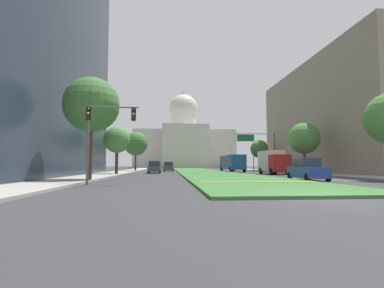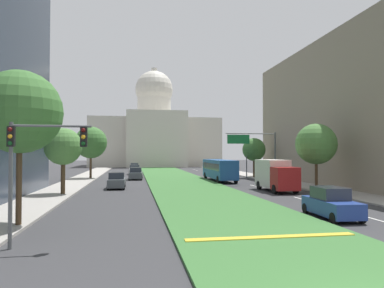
# 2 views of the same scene
# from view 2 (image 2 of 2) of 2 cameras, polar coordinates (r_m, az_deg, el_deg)

# --- Properties ---
(ground_plane) EXTENTS (260.00, 260.00, 0.00)m
(ground_plane) POSITION_cam_2_polar(r_m,az_deg,el_deg) (58.62, -3.34, -5.27)
(ground_plane) COLOR #333335
(grass_median) EXTENTS (8.75, 91.84, 0.14)m
(grass_median) POSITION_cam_2_polar(r_m,az_deg,el_deg) (53.56, -2.77, -5.56)
(grass_median) COLOR #386B33
(grass_median) RESTS_ON ground_plane
(median_curb_nose) EXTENTS (7.87, 0.50, 0.04)m
(median_curb_nose) POSITION_cam_2_polar(r_m,az_deg,el_deg) (16.78, 12.70, -14.37)
(median_curb_nose) COLOR gold
(median_curb_nose) RESTS_ON grass_median
(lane_dashes_right) EXTENTS (0.16, 66.05, 0.01)m
(lane_dashes_right) POSITION_cam_2_polar(r_m,az_deg,el_deg) (54.40, 5.74, -5.56)
(lane_dashes_right) COLOR silver
(lane_dashes_right) RESTS_ON ground_plane
(sidewalk_left) EXTENTS (4.00, 91.84, 0.15)m
(sidewalk_left) POSITION_cam_2_polar(r_m,az_deg,el_deg) (48.70, -18.24, -5.90)
(sidewalk_left) COLOR #9E9991
(sidewalk_left) RESTS_ON ground_plane
(sidewalk_right) EXTENTS (4.00, 91.84, 0.15)m
(sidewalk_right) POSITION_cam_2_polar(r_m,az_deg,el_deg) (52.00, 13.03, -5.65)
(sidewalk_right) COLOR #9E9991
(sidewalk_right) RESTS_ON ground_plane
(midrise_block_right) EXTENTS (15.37, 33.81, 17.55)m
(midrise_block_right) POSITION_cam_2_polar(r_m,az_deg,el_deg) (50.33, 26.53, 4.24)
(midrise_block_right) COLOR gray
(midrise_block_right) RESTS_ON ground_plane
(capitol_building) EXTENTS (36.82, 28.91, 30.11)m
(capitol_building) POSITION_cam_2_polar(r_m,az_deg,el_deg) (108.60, -6.10, 1.30)
(capitol_building) COLOR beige
(capitol_building) RESTS_ON ground_plane
(traffic_light_near_left) EXTENTS (3.34, 0.35, 5.20)m
(traffic_light_near_left) POSITION_cam_2_polar(r_m,az_deg,el_deg) (16.05, -24.27, -1.78)
(traffic_light_near_left) COLOR #515456
(traffic_light_near_left) RESTS_ON ground_plane
(traffic_light_far_right) EXTENTS (0.28, 0.35, 5.20)m
(traffic_light_far_right) POSITION_cam_2_polar(r_m,az_deg,el_deg) (55.36, 8.78, -2.05)
(traffic_light_far_right) COLOR #515456
(traffic_light_far_right) RESTS_ON ground_plane
(overhead_guide_sign) EXTENTS (6.46, 0.20, 6.50)m
(overhead_guide_sign) POSITION_cam_2_polar(r_m,az_deg,el_deg) (44.43, 10.33, -0.43)
(overhead_guide_sign) COLOR #515456
(overhead_guide_sign) RESTS_ON ground_plane
(street_tree_left_near) EXTENTS (4.42, 4.42, 8.32)m
(street_tree_left_near) POSITION_cam_2_polar(r_m,az_deg,el_deg) (20.96, -25.97, 4.62)
(street_tree_left_near) COLOR #4C3823
(street_tree_left_near) RESTS_ON ground_plane
(street_tree_left_mid) EXTENTS (3.43, 3.43, 6.23)m
(street_tree_left_mid) POSITION_cam_2_polar(r_m,az_deg,el_deg) (34.88, -20.01, -0.44)
(street_tree_left_mid) COLOR #4C3823
(street_tree_left_mid) RESTS_ON ground_plane
(street_tree_right_mid) EXTENTS (4.17, 4.17, 6.92)m
(street_tree_right_mid) POSITION_cam_2_polar(r_m,az_deg,el_deg) (38.44, 19.33, -0.02)
(street_tree_right_mid) COLOR #4C3823
(street_tree_right_mid) RESTS_ON ground_plane
(street_tree_left_far) EXTENTS (4.78, 4.78, 7.88)m
(street_tree_left_far) POSITION_cam_2_polar(r_m,az_deg,el_deg) (55.14, -15.97, 0.23)
(street_tree_left_far) COLOR #4C3823
(street_tree_left_far) RESTS_ON ground_plane
(street_tree_right_far) EXTENTS (3.61, 3.61, 6.25)m
(street_tree_right_far) POSITION_cam_2_polar(r_m,az_deg,el_deg) (56.25, 9.94, -0.91)
(street_tree_right_far) COLOR #4C3823
(street_tree_right_far) RESTS_ON ground_plane
(sedan_lead_stopped) EXTENTS (2.07, 4.55, 1.85)m
(sedan_lead_stopped) POSITION_cam_2_polar(r_m,az_deg,el_deg) (23.27, 21.47, -8.92)
(sedan_lead_stopped) COLOR navy
(sedan_lead_stopped) RESTS_ON ground_plane
(sedan_midblock) EXTENTS (1.88, 4.66, 1.79)m
(sedan_midblock) POSITION_cam_2_polar(r_m,az_deg,el_deg) (40.14, -12.03, -5.82)
(sedan_midblock) COLOR #4C5156
(sedan_midblock) RESTS_ON ground_plane
(sedan_distant) EXTENTS (2.09, 4.75, 1.79)m
(sedan_distant) POSITION_cam_2_polar(r_m,az_deg,el_deg) (53.03, -9.02, -4.76)
(sedan_distant) COLOR #4C5156
(sedan_distant) RESTS_ON ground_plane
(sedan_far_horizon) EXTENTS (2.06, 4.45, 1.75)m
(sedan_far_horizon) POSITION_cam_2_polar(r_m,az_deg,el_deg) (64.99, -9.25, -4.16)
(sedan_far_horizon) COLOR silver
(sedan_far_horizon) RESTS_ON ground_plane
(sedan_very_far) EXTENTS (1.92, 4.36, 1.69)m
(sedan_very_far) POSITION_cam_2_polar(r_m,az_deg,el_deg) (79.30, -9.25, -3.68)
(sedan_very_far) COLOR #BCBCC1
(sedan_very_far) RESTS_ON ground_plane
(box_truck_delivery) EXTENTS (2.40, 6.40, 3.20)m
(box_truck_delivery) POSITION_cam_2_polar(r_m,az_deg,el_deg) (37.39, 13.29, -4.85)
(box_truck_delivery) COLOR maroon
(box_truck_delivery) RESTS_ON ground_plane
(city_bus) EXTENTS (2.62, 11.00, 2.95)m
(city_bus) POSITION_cam_2_polar(r_m,az_deg,el_deg) (49.74, 4.39, -3.92)
(city_bus) COLOR #1E4C8C
(city_bus) RESTS_ON ground_plane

